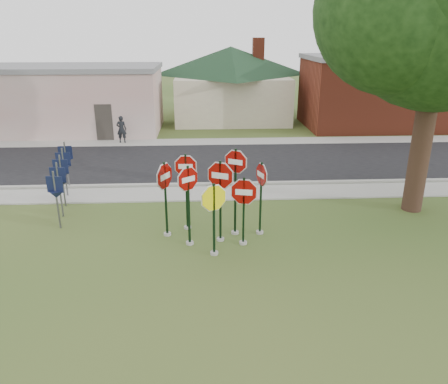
{
  "coord_description": "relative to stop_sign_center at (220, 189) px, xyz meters",
  "views": [
    {
      "loc": [
        -0.21,
        -11.09,
        6.19
      ],
      "look_at": [
        0.47,
        2.0,
        1.37
      ],
      "focal_mm": 35.0,
      "sensor_mm": 36.0,
      "label": 1
    }
  ],
  "objects": [
    {
      "name": "ground",
      "position": [
        -0.32,
        -1.3,
        -1.72
      ],
      "size": [
        120.0,
        120.0,
        0.0
      ],
      "primitive_type": "plane",
      "color": "#35531F",
      "rests_on": "ground"
    },
    {
      "name": "stop_sign_right",
      "position": [
        0.69,
        -0.28,
        -0.34
      ],
      "size": [
        1.09,
        0.25,
        2.27
      ],
      "color": "gray",
      "rests_on": "ground"
    },
    {
      "name": "curb",
      "position": [
        -0.32,
        5.2,
        -1.65
      ],
      "size": [
        60.0,
        0.2,
        0.14
      ],
      "primitive_type": "cube",
      "color": "gray",
      "rests_on": "ground"
    },
    {
      "name": "stop_sign_far_right",
      "position": [
        1.3,
        0.44,
        -0.19
      ],
      "size": [
        0.32,
        0.95,
        2.51
      ],
      "color": "gray",
      "rests_on": "ground"
    },
    {
      "name": "sidewalk_near",
      "position": [
        -0.32,
        4.2,
        -1.69
      ],
      "size": [
        60.0,
        1.6,
        0.06
      ],
      "primitive_type": "cube",
      "color": "gray",
      "rests_on": "ground"
    },
    {
      "name": "route_sign_row",
      "position": [
        -5.72,
        3.2,
        -0.5
      ],
      "size": [
        1.43,
        4.63,
        2.0
      ],
      "color": "#59595E",
      "rests_on": "ground"
    },
    {
      "name": "stop_sign_center",
      "position": [
        0.0,
        0.0,
        0.0
      ],
      "size": [
        1.05,
        0.48,
        2.73
      ],
      "color": "gray",
      "rests_on": "ground"
    },
    {
      "name": "pedestrian",
      "position": [
        -5.21,
        13.02,
        -0.88
      ],
      "size": [
        0.58,
        0.38,
        1.57
      ],
      "primitive_type": "imported",
      "rotation": [
        0.0,
        0.0,
        3.13
      ],
      "color": "black",
      "rests_on": "sidewalk_far"
    },
    {
      "name": "stop_sign_back_right",
      "position": [
        0.49,
        0.47,
        0.13
      ],
      "size": [
        0.92,
        0.5,
        2.95
      ],
      "color": "gray",
      "rests_on": "ground"
    },
    {
      "name": "sidewalk_far",
      "position": [
        -0.32,
        13.0,
        -1.69
      ],
      "size": [
        60.0,
        1.6,
        0.06
      ],
      "primitive_type": "cube",
      "color": "gray",
      "rests_on": "ground"
    },
    {
      "name": "stop_sign_left",
      "position": [
        -0.96,
        -0.21,
        -0.1
      ],
      "size": [
        0.8,
        0.63,
        2.63
      ],
      "color": "gray",
      "rests_on": "ground"
    },
    {
      "name": "stop_sign_yellow",
      "position": [
        -0.23,
        -0.9,
        -0.32
      ],
      "size": [
        0.99,
        0.47,
        2.32
      ],
      "color": "gray",
      "rests_on": "ground"
    },
    {
      "name": "oak_tree",
      "position": [
        7.18,
        2.2,
        5.38
      ],
      "size": [
        10.55,
        9.95,
        10.59
      ],
      "color": "black",
      "rests_on": "ground"
    },
    {
      "name": "stop_sign_back_left",
      "position": [
        -1.06,
        0.94,
        -0.08
      ],
      "size": [
        0.99,
        0.24,
        2.67
      ],
      "color": "gray",
      "rests_on": "ground"
    },
    {
      "name": "building_house",
      "position": [
        1.68,
        20.7,
        1.92
      ],
      "size": [
        11.6,
        11.6,
        6.2
      ],
      "color": "beige",
      "rests_on": "ground"
    },
    {
      "name": "stop_sign_far_left",
      "position": [
        -1.7,
        0.47,
        -0.11
      ],
      "size": [
        0.55,
        1.02,
        2.58
      ],
      "color": "gray",
      "rests_on": "ground"
    },
    {
      "name": "road",
      "position": [
        -0.32,
        8.7,
        -1.7
      ],
      "size": [
        60.0,
        7.0,
        0.04
      ],
      "primitive_type": "cube",
      "color": "black",
      "rests_on": "ground"
    },
    {
      "name": "building_brick",
      "position": [
        11.68,
        17.2,
        0.68
      ],
      "size": [
        10.2,
        6.2,
        4.75
      ],
      "color": "maroon",
      "rests_on": "ground"
    },
    {
      "name": "building_stucco",
      "position": [
        -9.32,
        16.7,
        0.43
      ],
      "size": [
        12.2,
        6.2,
        4.2
      ],
      "color": "#BCB7AE",
      "rests_on": "ground"
    }
  ]
}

